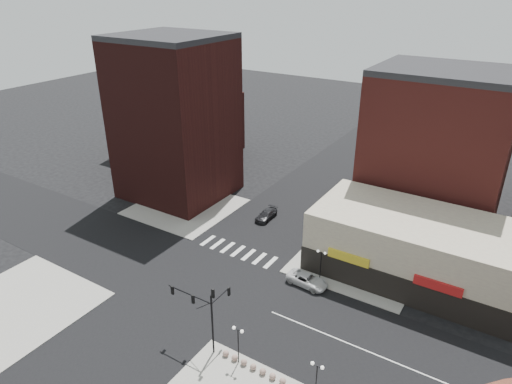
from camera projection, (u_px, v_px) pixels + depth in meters
The scene contains 17 objects.
ground at pixel (200, 283), 54.93m from camera, with size 240.00×240.00×0.00m, color black.
road_ew at pixel (200, 283), 54.92m from camera, with size 200.00×14.00×0.02m, color black.
road_ns at pixel (200, 283), 54.92m from camera, with size 14.00×200.00×0.02m, color black.
sidewalk_nw at pixel (186, 207), 72.98m from camera, with size 15.00×15.00×0.12m, color gray.
sidewalk_ne at pixel (358, 261), 59.01m from camera, with size 15.00×15.00×0.12m, color gray.
sidewalk_sw at pixel (17, 307), 50.79m from camera, with size 15.00×15.00×0.12m, color gray.
building_nw at pixel (175, 121), 72.90m from camera, with size 16.00×15.00×25.00m, color #341210.
building_nw_low at pixel (180, 124), 93.80m from camera, with size 20.00×18.00×12.00m, color #341210.
building_ne_midrise at pixel (435, 154), 63.65m from camera, with size 18.00×15.00×22.00m, color maroon.
building_ne_row at pixel (414, 253), 54.88m from camera, with size 24.20×12.20×8.00m.
traffic_signal at pixel (206, 307), 43.33m from camera, with size 5.59×3.09×7.77m.
street_lamp_se_a at pixel (238, 336), 42.10m from camera, with size 1.22×0.32×4.16m.
street_lamp_se_b at pixel (317, 373), 38.25m from camera, with size 1.22×0.32×4.16m.
street_lamp_ne at pixel (321, 258), 53.86m from camera, with size 1.22×0.32×4.16m.
bollard_row at pixel (253, 367), 42.53m from camera, with size 6.91×0.61×0.61m.
white_suv at pixel (307, 280), 54.28m from camera, with size 2.31×5.01×1.39m, color silver.
dark_sedan_north at pixel (266, 215), 69.16m from camera, with size 1.87×4.60×1.33m, color black.
Camera 1 is at (29.64, -34.50, 33.36)m, focal length 32.00 mm.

